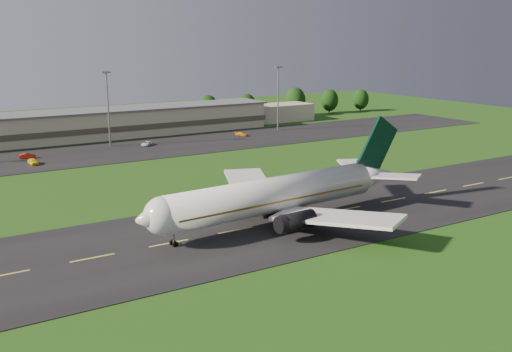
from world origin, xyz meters
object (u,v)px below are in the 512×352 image
service_vehicle_b (27,156)px  airliner (277,195)px  service_vehicle_d (242,134)px  light_mast_east (278,91)px  terminal (98,124)px  light_mast_centre (108,100)px  service_vehicle_c (147,143)px  service_vehicle_a (33,161)px

service_vehicle_b → airliner: bearing=-145.5°
service_vehicle_b → service_vehicle_d: 61.78m
light_mast_east → service_vehicle_b: light_mast_east is taller
terminal → light_mast_east: light_mast_east is taller
airliner → light_mast_centre: bearing=87.7°
light_mast_east → service_vehicle_c: bearing=-174.2°
airliner → service_vehicle_c: bearing=81.1°
light_mast_east → airliner: bearing=-123.3°
service_vehicle_a → service_vehicle_d: 62.64m
airliner → light_mast_centre: light_mast_centre is taller
airliner → service_vehicle_b: bearing=104.7°
airliner → service_vehicle_c: size_ratio=11.95×
terminal → service_vehicle_d: bearing=-28.4°
service_vehicle_b → service_vehicle_c: 31.43m
airliner → light_mast_centre: (-2.54, 79.94, 8.08)m
airliner → service_vehicle_a: size_ratio=12.34×
terminal → light_mast_east: bearing=-16.8°
light_mast_centre → service_vehicle_c: size_ratio=4.74×
terminal → service_vehicle_c: (7.40, -20.91, -3.29)m
service_vehicle_d → light_mast_centre: bearing=138.2°
airliner → light_mast_centre: size_ratio=2.52×
light_mast_centre → service_vehicle_d: (39.16, -4.24, -12.06)m
terminal → service_vehicle_c: terminal is taller
light_mast_centre → service_vehicle_c: 15.65m
light_mast_east → service_vehicle_a: size_ratio=4.89×
light_mast_east → service_vehicle_c: light_mast_east is taller
light_mast_east → service_vehicle_d: light_mast_east is taller
light_mast_centre → service_vehicle_b: light_mast_centre is taller
terminal → light_mast_centre: 18.45m
light_mast_centre → service_vehicle_d: size_ratio=5.07×
terminal → service_vehicle_a: (-24.11, -30.24, -3.18)m
airliner → service_vehicle_b: size_ratio=13.25×
terminal → light_mast_centre: light_mast_centre is taller
light_mast_east → service_vehicle_b: 78.76m
service_vehicle_a → light_mast_east: bearing=5.6°
light_mast_centre → service_vehicle_a: (-22.71, -14.06, -11.93)m
light_mast_centre → service_vehicle_b: (-22.60, -6.11, -12.00)m
airliner → service_vehicle_a: bearing=106.9°
service_vehicle_a → service_vehicle_c: size_ratio=0.97×
service_vehicle_c → service_vehicle_d: (30.35, 0.48, -0.01)m
service_vehicle_c → service_vehicle_d: bearing=45.3°
light_mast_east → service_vehicle_a: light_mast_east is taller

